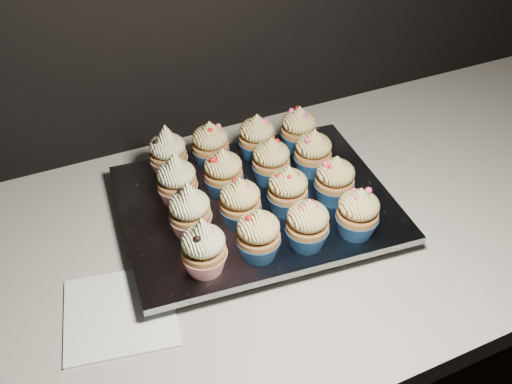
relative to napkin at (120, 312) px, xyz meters
The scene contains 21 objects.
cabinet 0.68m from the napkin, ahead, with size 2.40×0.60×0.86m, color black.
worktop 0.48m from the napkin, ahead, with size 2.44×0.64×0.04m, color silver.
napkin is the anchor object (origin of this frame).
baking_tray 0.27m from the napkin, 22.44° to the left, with size 0.39×0.30×0.02m, color black.
foil_lining 0.27m from the napkin, 22.44° to the left, with size 0.42×0.33×0.01m, color silver.
cupcake_0 0.14m from the napkin, ahead, with size 0.06×0.06×0.10m.
cupcake_1 0.22m from the napkin, ahead, with size 0.06×0.06×0.08m.
cupcake_2 0.29m from the napkin, ahead, with size 0.06×0.06×0.08m.
cupcake_3 0.36m from the napkin, ahead, with size 0.06×0.06×0.08m.
cupcake_4 0.17m from the napkin, 30.11° to the left, with size 0.06×0.06×0.10m.
cupcake_5 0.23m from the napkin, 17.83° to the left, with size 0.06×0.06×0.08m.
cupcake_6 0.30m from the napkin, 12.41° to the left, with size 0.06×0.06×0.08m.
cupcake_7 0.38m from the napkin, ahead, with size 0.06×0.06×0.08m.
cupcake_8 0.22m from the napkin, 47.86° to the left, with size 0.06×0.06×0.10m.
cupcake_9 0.27m from the napkin, 34.21° to the left, with size 0.06×0.06×0.08m.
cupcake_10 0.34m from the napkin, 25.52° to the left, with size 0.06×0.06×0.08m.
cupcake_11 0.40m from the napkin, 19.80° to the left, with size 0.06×0.06×0.08m.
cupcake_12 0.29m from the napkin, 56.99° to the left, with size 0.06×0.06×0.10m.
cupcake_13 0.33m from the napkin, 45.34° to the left, with size 0.06×0.06×0.08m.
cupcake_14 0.38m from the napkin, 35.11° to the left, with size 0.06×0.06×0.08m.
cupcake_15 0.44m from the napkin, 28.36° to the left, with size 0.06×0.06×0.08m.
Camera 1 is at (-0.52, 1.10, 1.52)m, focal length 40.00 mm.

